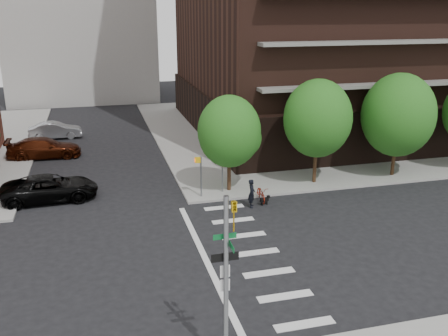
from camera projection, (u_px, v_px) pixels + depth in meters
The scene contains 14 objects.
ground at pixel (195, 260), 23.75m from camera, with size 120.00×120.00×0.00m, color black.
sidewalk_ne at pixel (347, 126), 50.31m from camera, with size 39.00×33.00×0.15m, color gray.
crosswalk at pixel (240, 255), 24.28m from camera, with size 3.85×13.00×0.01m.
tree_a at pixel (229, 132), 31.29m from camera, with size 4.00×4.00×5.90m.
tree_b at pixel (318, 118), 32.59m from camera, with size 4.50×4.50×6.65m.
tree_c at pixel (398, 115), 34.08m from camera, with size 5.00×5.00×6.80m.
traffic_signal at pixel (227, 297), 15.91m from camera, with size 0.90×0.75×6.00m.
pedestrian_signal at pixel (206, 170), 31.02m from camera, with size 2.18×0.67×2.60m.
parked_car_black at pixel (50, 188), 30.89m from camera, with size 5.75×2.65×1.60m, color black.
parked_car_maroon at pixel (44, 148), 39.60m from camera, with size 5.65×2.30×1.64m, color #3A1307.
parked_car_silver at pixel (55, 130), 45.43m from camera, with size 4.63×1.62×1.53m, color #9A9DA2.
scooter at pixel (261, 193), 30.92m from camera, with size 0.63×1.81×0.95m, color maroon.
dog_walker at pixel (252, 193), 29.81m from camera, with size 0.42×0.64×1.75m, color black.
dog at pixel (265, 199), 30.30m from camera, with size 0.66×0.32×0.55m.
Camera 1 is at (-4.10, -20.87, 11.51)m, focal length 40.00 mm.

